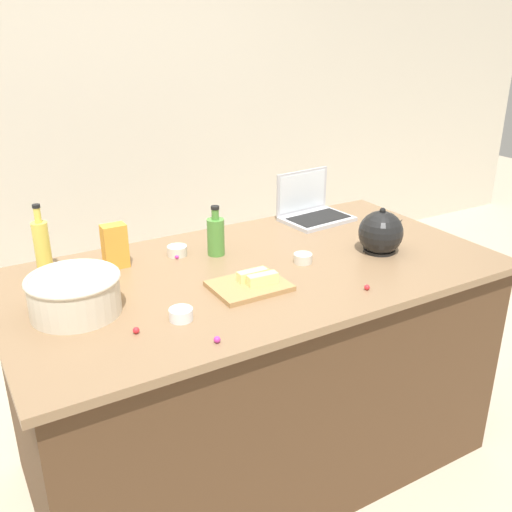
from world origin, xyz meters
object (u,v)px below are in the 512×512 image
at_px(butter_stick_left, 262,279).
at_px(butter_stick_right, 252,275).
at_px(bottle_olive, 216,235).
at_px(ramekin_small, 303,258).
at_px(kettle, 381,233).
at_px(ramekin_medium, 177,251).
at_px(ramekin_wide, 181,314).
at_px(laptop, 312,209).
at_px(candy_bag, 115,246).
at_px(mixing_bowl_large, 74,294).
at_px(bottle_oil, 42,246).
at_px(cutting_board, 249,286).

relative_size(butter_stick_left, butter_stick_right, 1.00).
bearing_deg(bottle_olive, ramekin_small, -44.20).
height_order(kettle, ramekin_medium, kettle).
height_order(butter_stick_left, ramekin_wide, butter_stick_left).
relative_size(laptop, bottle_olive, 1.62).
distance_m(kettle, ramekin_wide, 0.94).
bearing_deg(ramekin_medium, kettle, -27.33).
distance_m(bottle_olive, ramekin_medium, 0.17).
distance_m(bottle_olive, kettle, 0.66).
bearing_deg(candy_bag, butter_stick_right, -47.08).
relative_size(mixing_bowl_large, ramekin_small, 4.13).
relative_size(laptop, butter_stick_left, 2.99).
relative_size(mixing_bowl_large, bottle_oil, 1.12).
xyz_separation_m(bottle_oil, cutting_board, (0.59, -0.50, -0.10)).
height_order(bottle_olive, cutting_board, bottle_olive).
bearing_deg(ramekin_small, mixing_bowl_large, 178.23).
distance_m(bottle_oil, butter_stick_left, 0.82).
relative_size(kettle, butter_stick_right, 1.94).
bearing_deg(butter_stick_left, ramekin_small, 24.84).
relative_size(bottle_oil, candy_bag, 1.57).
relative_size(laptop, butter_stick_right, 2.99).
relative_size(mixing_bowl_large, bottle_olive, 1.47).
distance_m(butter_stick_left, candy_bag, 0.59).
bearing_deg(butter_stick_right, mixing_bowl_large, 170.54).
xyz_separation_m(kettle, cutting_board, (-0.63, -0.03, -0.07)).
bearing_deg(kettle, candy_bag, 158.37).
distance_m(ramekin_small, candy_bag, 0.72).
bearing_deg(kettle, bottle_olive, 152.42).
xyz_separation_m(butter_stick_right, ramekin_wide, (-0.32, -0.11, -0.02)).
bearing_deg(bottle_olive, ramekin_wide, -128.25).
relative_size(kettle, ramekin_medium, 2.69).
xyz_separation_m(cutting_board, butter_stick_left, (0.04, -0.02, 0.03)).
bearing_deg(ramekin_wide, butter_stick_right, 19.21).
xyz_separation_m(butter_stick_left, candy_bag, (-0.38, 0.44, 0.05)).
xyz_separation_m(laptop, butter_stick_left, (-0.59, -0.53, -0.01)).
relative_size(laptop, candy_bag, 1.94).
distance_m(butter_stick_right, ramekin_wide, 0.34).
bearing_deg(cutting_board, bottle_olive, 82.95).
height_order(mixing_bowl_large, ramekin_medium, mixing_bowl_large).
xyz_separation_m(mixing_bowl_large, ramekin_wide, (0.27, -0.21, -0.05)).
bearing_deg(butter_stick_right, laptop, 38.82).
distance_m(mixing_bowl_large, butter_stick_left, 0.63).
distance_m(bottle_oil, candy_bag, 0.26).
bearing_deg(cutting_board, ramekin_medium, 103.39).
bearing_deg(butter_stick_left, bottle_oil, 140.38).
xyz_separation_m(mixing_bowl_large, butter_stick_right, (0.60, -0.10, -0.03)).
bearing_deg(mixing_bowl_large, butter_stick_right, -9.46).
height_order(mixing_bowl_large, bottle_oil, bottle_oil).
height_order(cutting_board, ramekin_medium, ramekin_medium).
distance_m(kettle, cutting_board, 0.63).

